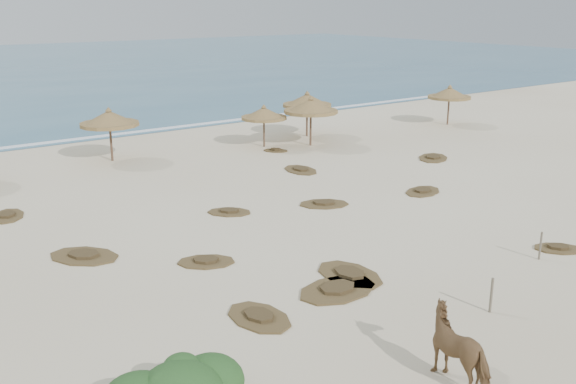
# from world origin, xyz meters

# --- Properties ---
(ground) EXTENTS (160.00, 160.00, 0.00)m
(ground) POSITION_xyz_m (0.00, 0.00, 0.00)
(ground) COLOR beige
(ground) RESTS_ON ground
(foam_line) EXTENTS (70.00, 0.60, 0.01)m
(foam_line) POSITION_xyz_m (0.00, 26.00, 0.00)
(foam_line) COLOR silver
(foam_line) RESTS_ON ground
(palapa_3) EXTENTS (3.47, 3.47, 2.93)m
(palapa_3) POSITION_xyz_m (-0.09, 19.28, 2.27)
(palapa_3) COLOR brown
(palapa_3) RESTS_ON ground
(palapa_4) EXTENTS (2.91, 2.91, 2.52)m
(palapa_4) POSITION_xyz_m (8.53, 17.40, 1.96)
(palapa_4) COLOR brown
(palapa_4) RESTS_ON ground
(palapa_5) EXTENTS (4.18, 4.18, 3.00)m
(palapa_5) POSITION_xyz_m (10.96, 16.05, 2.33)
(palapa_5) COLOR brown
(palapa_5) RESTS_ON ground
(palapa_6) EXTENTS (3.70, 3.70, 2.91)m
(palapa_6) POSITION_xyz_m (12.47, 18.37, 2.26)
(palapa_6) COLOR brown
(palapa_6) RESTS_ON ground
(palapa_7) EXTENTS (3.02, 3.02, 2.79)m
(palapa_7) POSITION_xyz_m (22.93, 15.83, 2.16)
(palapa_7) COLOR brown
(palapa_7) RESTS_ON ground
(horse) EXTENTS (0.96, 1.97, 1.64)m
(horse) POSITION_xyz_m (-1.50, -5.56, 0.82)
(horse) COLOR brown
(horse) RESTS_ON ground
(fence_post_near) EXTENTS (0.09, 0.09, 1.02)m
(fence_post_near) POSITION_xyz_m (1.83, -3.86, 0.51)
(fence_post_near) COLOR #706854
(fence_post_near) RESTS_ON ground
(fence_post_far) EXTENTS (0.08, 0.08, 0.97)m
(fence_post_far) POSITION_xyz_m (6.31, -2.42, 0.49)
(fence_post_far) COLOR #706854
(fence_post_far) RESTS_ON ground
(scrub_1) EXTENTS (2.79, 2.96, 0.16)m
(scrub_1) POSITION_xyz_m (-5.95, 6.68, 0.05)
(scrub_1) COLOR brown
(scrub_1) RESTS_ON ground
(scrub_2) EXTENTS (2.28, 2.06, 0.16)m
(scrub_2) POSITION_xyz_m (-2.85, 3.83, 0.05)
(scrub_2) COLOR brown
(scrub_2) RESTS_ON ground
(scrub_3) EXTENTS (2.52, 2.26, 0.16)m
(scrub_3) POSITION_xyz_m (4.26, 6.46, 0.05)
(scrub_3) COLOR brown
(scrub_3) RESTS_ON ground
(scrub_4) EXTENTS (2.35, 1.87, 0.16)m
(scrub_4) POSITION_xyz_m (9.05, 5.30, 0.05)
(scrub_4) COLOR brown
(scrub_4) RESTS_ON ground
(scrub_5) EXTENTS (2.82, 2.62, 0.16)m
(scrub_5) POSITION_xyz_m (14.36, 9.46, 0.05)
(scrub_5) COLOR brown
(scrub_5) RESTS_ON ground
(scrub_6) EXTENTS (1.82, 2.25, 0.16)m
(scrub_6) POSITION_xyz_m (-7.02, 12.64, 0.05)
(scrub_6) COLOR brown
(scrub_6) RESTS_ON ground
(scrub_7) EXTENTS (1.68, 2.36, 0.16)m
(scrub_7) POSITION_xyz_m (6.89, 11.62, 0.05)
(scrub_7) COLOR brown
(scrub_7) RESTS_ON ground
(scrub_9) EXTENTS (1.63, 2.50, 0.16)m
(scrub_9) POSITION_xyz_m (0.30, 0.28, 0.05)
(scrub_9) COLOR brown
(scrub_9) RESTS_ON ground
(scrub_10) EXTENTS (1.65, 1.72, 0.16)m
(scrub_10) POSITION_xyz_m (8.40, 16.00, 0.05)
(scrub_10) COLOR brown
(scrub_10) RESTS_ON ground
(scrub_11) EXTENTS (1.59, 2.28, 0.16)m
(scrub_11) POSITION_xyz_m (-3.57, -0.43, 0.05)
(scrub_11) COLOR brown
(scrub_11) RESTS_ON ground
(scrub_12) EXTENTS (1.98, 1.92, 0.16)m
(scrub_12) POSITION_xyz_m (7.64, -2.29, 0.05)
(scrub_12) COLOR brown
(scrub_12) RESTS_ON ground
(scrub_13) EXTENTS (2.12, 2.07, 0.16)m
(scrub_13) POSITION_xyz_m (0.44, 7.87, 0.05)
(scrub_13) COLOR brown
(scrub_13) RESTS_ON ground
(scrub_14) EXTENTS (2.69, 1.78, 0.16)m
(scrub_14) POSITION_xyz_m (-0.71, -0.34, 0.05)
(scrub_14) COLOR brown
(scrub_14) RESTS_ON ground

